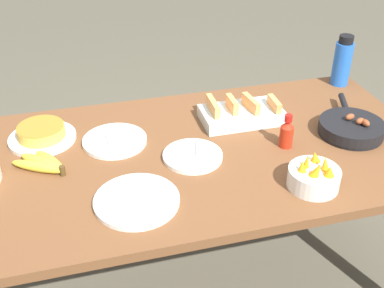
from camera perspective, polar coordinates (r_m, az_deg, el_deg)
ground_plane at (r=2.21m, az=0.00°, el=-16.35°), size 14.00×14.00×0.00m
dining_table at (r=1.79m, az=0.00°, el=-3.13°), size 1.76×0.90×0.71m
banana_bunch at (r=1.71m, az=-17.15°, el=-2.23°), size 0.19×0.17×0.04m
melon_tray at (r=1.92m, az=5.86°, el=3.62°), size 0.32×0.18×0.10m
skillet at (r=1.92m, az=18.35°, el=1.88°), size 0.25×0.36×0.08m
frittata_plate_center at (r=1.87m, az=-17.38°, el=1.12°), size 0.25×0.25×0.06m
empty_plate_near_front at (r=1.80m, az=-9.15°, el=0.39°), size 0.24×0.24×0.02m
empty_plate_far_left at (r=1.51m, az=-6.58°, el=-6.69°), size 0.27×0.27×0.02m
empty_plate_far_right at (r=1.70m, az=0.09°, el=-1.43°), size 0.21×0.21×0.02m
fruit_bowl_citrus at (r=1.59m, az=14.27°, el=-3.74°), size 0.17×0.17×0.11m
water_bottle at (r=2.28m, az=17.39°, el=9.31°), size 0.08×0.08×0.23m
hot_sauce_bottle at (r=1.77m, az=11.16°, el=1.32°), size 0.05×0.05×0.13m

